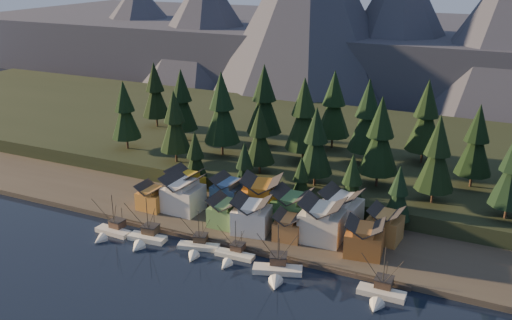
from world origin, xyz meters
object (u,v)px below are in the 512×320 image
at_px(boat_0, 110,227).
at_px(house_front_0, 152,196).
at_px(boat_4, 277,266).
at_px(house_back_0, 185,185).
at_px(house_front_1, 183,193).
at_px(boat_3, 233,252).
at_px(boat_2, 197,244).
at_px(boat_1, 145,233).
at_px(house_back_1, 229,191).
at_px(boat_6, 381,288).

relative_size(boat_0, house_front_0, 1.61).
xyz_separation_m(boat_4, house_front_0, (-43.85, 15.06, 2.83)).
relative_size(boat_0, house_back_0, 1.23).
xyz_separation_m(boat_0, house_front_1, (10.68, 18.17, 4.52)).
height_order(boat_0, house_back_0, house_back_0).
xyz_separation_m(boat_4, house_back_0, (-38.22, 23.35, 4.11)).
xyz_separation_m(house_front_0, house_back_0, (5.63, 8.29, 1.28)).
distance_m(boat_3, boat_4, 12.50).
bearing_deg(boat_3, boat_4, -11.78).
bearing_deg(boat_2, boat_3, -13.46).
xyz_separation_m(boat_1, boat_2, (13.95, 1.82, -0.57)).
bearing_deg(house_back_1, house_front_1, -140.41).
bearing_deg(boat_3, house_front_1, 144.64).
xyz_separation_m(boat_2, house_back_1, (-3.45, 22.99, 4.27)).
bearing_deg(boat_6, house_back_0, 159.21).
bearing_deg(house_front_0, boat_2, -29.15).
relative_size(house_front_0, house_back_0, 0.76).
xyz_separation_m(boat_1, house_front_1, (0.37, 17.46, 4.26)).
bearing_deg(boat_4, boat_6, -16.20).
xyz_separation_m(boat_3, boat_4, (12.29, -2.21, 0.58)).
xyz_separation_m(boat_1, house_back_1, (10.50, 24.81, 3.70)).
xyz_separation_m(boat_3, house_back_1, (-13.03, 22.84, 4.38)).
bearing_deg(house_back_1, house_front_0, -148.07).
xyz_separation_m(house_front_0, house_back_1, (18.53, 9.98, 0.97)).
bearing_deg(boat_2, boat_6, -15.92).
relative_size(boat_1, boat_2, 1.12).
distance_m(boat_3, house_back_0, 33.78).
bearing_deg(boat_0, boat_3, 7.19).
bearing_deg(house_front_0, boat_1, -60.11).
height_order(boat_0, boat_6, boat_6).
distance_m(house_front_0, house_back_0, 10.10).
height_order(boat_0, boat_4, boat_4).
relative_size(boat_1, house_back_1, 1.41).
distance_m(boat_0, boat_3, 33.95).
height_order(boat_6, house_front_0, boat_6).
xyz_separation_m(boat_0, house_back_0, (7.91, 23.83, 4.26)).
bearing_deg(house_front_0, house_front_1, 18.84).
distance_m(boat_0, house_back_0, 25.47).
relative_size(boat_0, boat_4, 0.91).
xyz_separation_m(boat_1, boat_6, (58.86, 0.61, -0.12)).
distance_m(boat_2, house_front_1, 21.27).
relative_size(boat_1, boat_4, 0.98).
relative_size(house_front_1, house_back_0, 1.05).
xyz_separation_m(house_front_1, house_back_0, (-2.77, 5.66, -0.26)).
xyz_separation_m(boat_0, boat_2, (24.26, 2.53, -0.32)).
relative_size(boat_0, house_front_1, 1.17).
relative_size(boat_1, house_back_0, 1.32).
distance_m(boat_3, house_front_0, 34.25).
relative_size(boat_2, house_back_1, 1.26).
height_order(boat_1, house_back_0, boat_1).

